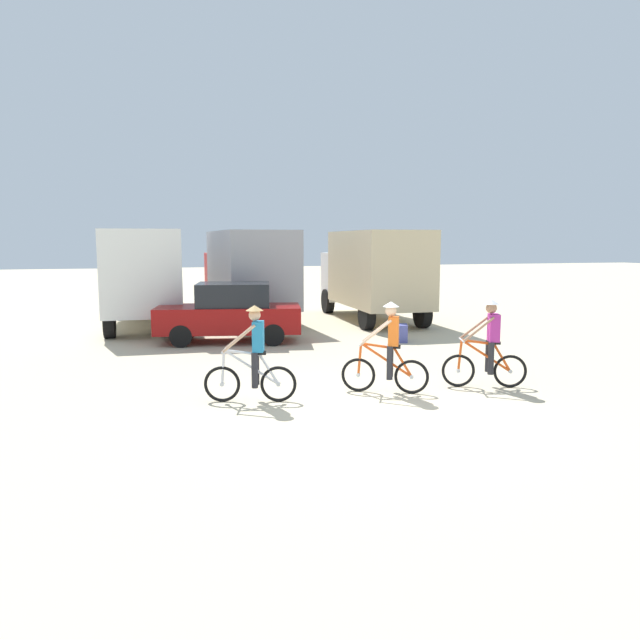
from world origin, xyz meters
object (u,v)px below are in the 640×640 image
(box_truck_tan_camper, at_px, (373,271))
(box_truck_white_box, at_px, (145,273))
(box_truck_grey_hauler, at_px, (248,271))
(cyclist_cowboy_hat, at_px, (388,351))
(cyclist_near_camera, at_px, (488,347))
(cyclist_orange_shirt, at_px, (253,357))
(supply_crate, at_px, (398,333))
(sedan_parked, at_px, (230,313))

(box_truck_tan_camper, bearing_deg, box_truck_white_box, 176.43)
(box_truck_grey_hauler, bearing_deg, cyclist_cowboy_hat, -84.91)
(box_truck_white_box, height_order, cyclist_near_camera, box_truck_white_box)
(cyclist_cowboy_hat, distance_m, cyclist_near_camera, 2.14)
(cyclist_cowboy_hat, xyz_separation_m, cyclist_near_camera, (2.14, -0.12, 0.00))
(box_truck_white_box, relative_size, box_truck_grey_hauler, 0.99)
(cyclist_orange_shirt, bearing_deg, box_truck_grey_hauler, 81.77)
(box_truck_white_box, relative_size, cyclist_orange_shirt, 3.74)
(cyclist_cowboy_hat, distance_m, supply_crate, 6.20)
(box_truck_white_box, xyz_separation_m, cyclist_cowboy_hat, (4.70, -10.85, -1.03))
(box_truck_white_box, distance_m, box_truck_grey_hauler, 3.73)
(box_truck_grey_hauler, bearing_deg, sedan_parked, -105.08)
(box_truck_white_box, xyz_separation_m, cyclist_orange_shirt, (2.03, -10.81, -1.03))
(box_truck_tan_camper, bearing_deg, box_truck_grey_hauler, 166.41)
(box_truck_tan_camper, bearing_deg, sedan_parked, -149.15)
(box_truck_tan_camper, bearing_deg, cyclist_orange_shirt, -121.12)
(cyclist_cowboy_hat, bearing_deg, supply_crate, 65.14)
(cyclist_orange_shirt, xyz_separation_m, supply_crate, (5.26, 5.56, -0.59))
(box_truck_white_box, bearing_deg, box_truck_tan_camper, -3.57)
(cyclist_cowboy_hat, bearing_deg, box_truck_tan_camper, 71.06)
(box_truck_grey_hauler, xyz_separation_m, cyclist_near_camera, (3.16, -11.56, -1.03))
(cyclist_cowboy_hat, bearing_deg, cyclist_near_camera, -3.23)
(box_truck_tan_camper, xyz_separation_m, cyclist_near_camera, (-1.41, -10.46, -1.03))
(sedan_parked, xyz_separation_m, cyclist_orange_shirt, (-0.42, -6.84, -0.04))
(supply_crate, bearing_deg, cyclist_cowboy_hat, -114.86)
(box_truck_white_box, distance_m, cyclist_near_camera, 12.97)
(sedan_parked, bearing_deg, box_truck_tan_camper, 30.85)
(box_truck_grey_hauler, bearing_deg, cyclist_orange_shirt, -98.23)
(sedan_parked, height_order, cyclist_near_camera, cyclist_near_camera)
(cyclist_near_camera, bearing_deg, box_truck_white_box, 121.92)
(sedan_parked, bearing_deg, cyclist_near_camera, -57.92)
(box_truck_tan_camper, distance_m, cyclist_orange_shirt, 12.07)
(box_truck_tan_camper, xyz_separation_m, supply_crate, (-0.95, -4.74, -1.62))
(box_truck_white_box, distance_m, cyclist_orange_shirt, 11.05)
(supply_crate, bearing_deg, cyclist_near_camera, -94.60)
(sedan_parked, distance_m, cyclist_orange_shirt, 6.85)
(cyclist_orange_shirt, bearing_deg, sedan_parked, 86.49)
(cyclist_orange_shirt, bearing_deg, box_truck_tan_camper, 58.88)
(box_truck_white_box, height_order, sedan_parked, box_truck_white_box)
(cyclist_cowboy_hat, relative_size, supply_crate, 3.13)
(box_truck_white_box, relative_size, cyclist_near_camera, 3.74)
(box_truck_white_box, distance_m, cyclist_cowboy_hat, 11.87)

